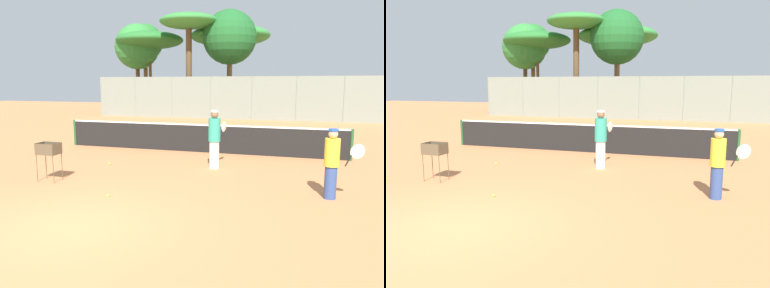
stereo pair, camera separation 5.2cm
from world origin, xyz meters
TOP-DOWN VIEW (x-y plane):
  - ground_plane at (0.00, 0.00)m, footprint 80.00×80.00m
  - tennis_net at (0.00, 7.95)m, footprint 10.89×0.10m
  - back_fence at (0.00, 21.37)m, footprint 24.48×0.08m
  - tree_0 at (-10.94, 25.60)m, footprint 3.96×3.96m
  - tree_1 at (-2.94, 27.35)m, footprint 6.87×6.87m
  - tree_2 at (-9.62, 25.37)m, footprint 5.86×5.86m
  - tree_3 at (-10.59, 26.53)m, footprint 3.25×3.25m
  - tree_4 at (-2.37, 24.54)m, footprint 4.27×4.27m
  - tree_5 at (-5.32, 23.17)m, footprint 4.56×4.56m
  - player_white_outfit at (4.54, 3.28)m, footprint 0.86×0.34m
  - player_red_cap at (1.28, 5.49)m, footprint 0.44×0.89m
  - ball_cart at (-2.52, 2.68)m, footprint 0.56×0.41m
  - tennis_ball_0 at (-2.06, 4.97)m, footprint 0.07×0.07m
  - tennis_ball_3 at (-0.32, 1.88)m, footprint 0.07×0.07m
  - parked_car at (-5.66, 25.84)m, footprint 4.20×1.70m

SIDE VIEW (x-z plane):
  - ground_plane at x=0.00m, z-range 0.00..0.00m
  - tennis_ball_0 at x=-2.06m, z-range 0.00..0.07m
  - tennis_ball_3 at x=-0.32m, z-range 0.00..0.07m
  - tennis_net at x=0.00m, z-range 0.02..1.09m
  - parked_car at x=-5.66m, z-range -0.14..1.46m
  - ball_cart at x=-2.52m, z-range 0.27..1.30m
  - player_white_outfit at x=4.54m, z-range 0.03..1.62m
  - player_red_cap at x=1.28m, z-range 0.03..1.81m
  - back_fence at x=0.00m, z-range 0.00..3.08m
  - tree_0 at x=-10.94m, z-range 1.87..9.65m
  - tree_4 at x=-2.37m, z-range 2.01..10.32m
  - tree_3 at x=-10.59m, z-range 2.24..10.13m
  - tree_2 at x=-9.62m, z-range 2.75..9.76m
  - tree_1 at x=-2.94m, z-range 2.83..10.32m
  - tree_5 at x=-5.32m, z-range 3.15..11.07m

